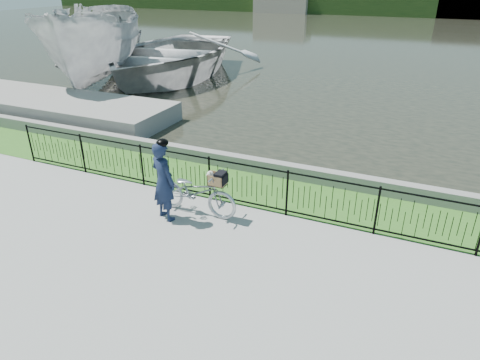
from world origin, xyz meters
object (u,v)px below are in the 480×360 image
at_px(boat_near, 96,43).
at_px(boat_far, 168,54).
at_px(cyclist, 163,180).
at_px(dock, 55,106).
at_px(bicycle_rig, 196,191).

bearing_deg(boat_near, boat_far, 54.24).
xyz_separation_m(cyclist, boat_near, (-10.19, 9.89, 1.12)).
xyz_separation_m(boat_near, boat_far, (2.17, 3.01, -0.85)).
bearing_deg(boat_far, dock, -93.42).
relative_size(cyclist, boat_far, 0.15).
bearing_deg(cyclist, boat_near, 135.85).
distance_m(cyclist, boat_far, 15.19).
distance_m(bicycle_rig, boat_far, 15.08).
height_order(bicycle_rig, boat_near, boat_near).
bearing_deg(bicycle_rig, boat_far, 124.59).
relative_size(dock, boat_far, 0.77).
bearing_deg(cyclist, boat_far, 121.89).
bearing_deg(boat_far, boat_near, -125.76).
xyz_separation_m(dock, cyclist, (8.49, -5.13, 0.61)).
bearing_deg(boat_near, cyclist, -44.15).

